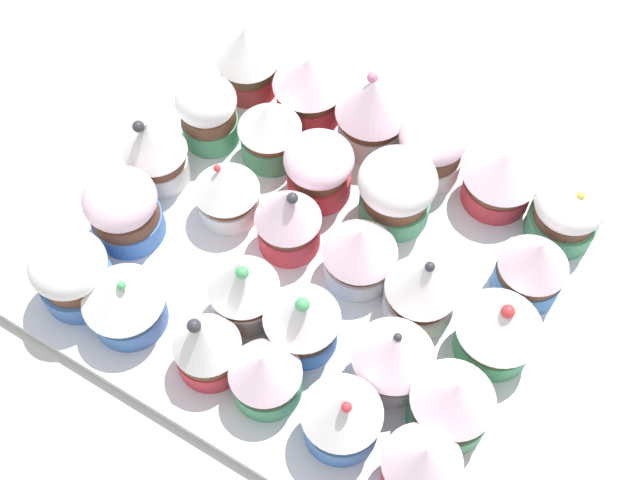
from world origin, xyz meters
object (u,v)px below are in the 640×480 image
Objects in this scene: cupcake_16 at (498,329)px; cupcake_17 at (208,111)px; cupcake_22 at (247,58)px; cupcake_26 at (501,176)px; cupcake_15 at (424,285)px; cupcake_23 at (310,85)px; cupcake_21 at (533,267)px; cupcake_1 at (123,300)px; cupcake_12 at (225,193)px; cupcake_20 at (397,190)px; cupcake_13 at (289,217)px; cupcake_19 at (319,169)px; cupcake_3 at (265,374)px; cupcake_0 at (72,272)px; cupcake_2 at (206,344)px; cupcake_8 at (302,318)px; cupcake_24 at (372,111)px; cupcake_6 at (123,208)px; cupcake_9 at (393,356)px; cupcake_7 at (243,286)px; cupcake_10 at (452,402)px; cupcake_5 at (422,463)px; cupcake_14 at (360,251)px; cupcake_27 at (566,212)px; cupcake_25 at (431,147)px; baking_tray at (320,261)px; cupcake_4 at (342,415)px; cupcake_18 at (270,130)px; cupcake_11 at (153,152)px.

cupcake_16 is 31.86cm from cupcake_17.
cupcake_22 is 1.15× the size of cupcake_26.
cupcake_17 is at bearing 166.82° from cupcake_15.
cupcake_21 is at bearing -15.42° from cupcake_23.
cupcake_1 is 23.57cm from cupcake_15.
cupcake_12 is 0.82× the size of cupcake_15.
cupcake_20 is at bearing 150.06° from cupcake_16.
cupcake_1 is 24.13cm from cupcake_20.
cupcake_13 reaches higher than cupcake_19.
cupcake_0 is at bearing -177.52° from cupcake_3.
cupcake_21 is (12.80, -0.85, -0.18)cm from cupcake_20.
cupcake_2 is 26.49cm from cupcake_21.
cupcake_8 is 20.92cm from cupcake_24.
cupcake_22 is at bearing 132.29° from cupcake_8.
cupcake_20 is (18.57, 20.11, 0.31)cm from cupcake_0.
cupcake_6 is 1.02× the size of cupcake_26.
cupcake_9 is at bearing 38.38° from cupcake_3.
cupcake_7 is 1.16× the size of cupcake_9.
cupcake_16 and cupcake_23 have the same top height.
cupcake_17 is (-12.79, 18.58, 0.05)cm from cupcake_2.
cupcake_23 reaches higher than cupcake_19.
cupcake_10 is at bearing 12.42° from cupcake_1.
cupcake_3 is 0.80× the size of cupcake_15.
cupcake_5 is 17.66cm from cupcake_14.
cupcake_8 reaches higher than cupcake_12.
cupcake_27 is at bearing 19.14° from cupcake_19.
cupcake_25 is at bearing -1.99° from cupcake_24.
cupcake_4 is (9.06, -12.12, 4.34)cm from baking_tray.
cupcake_13 is 1.15× the size of cupcake_26.
cupcake_27 is at bearing 39.15° from cupcake_0.
cupcake_8 is 1.22× the size of cupcake_25.
cupcake_2 is at bearing -116.12° from cupcake_26.
cupcake_9 and cupcake_18 have the same top height.
cupcake_5 is 0.82× the size of cupcake_24.
cupcake_25 is (0.22, 12.40, -0.06)cm from cupcake_14.
cupcake_15 is at bearing -26.87° from cupcake_22.
cupcake_24 reaches higher than cupcake_0.
cupcake_9 is (-5.56, 6.09, -0.10)cm from cupcake_5.
cupcake_6 is at bearing -91.09° from cupcake_17.
cupcake_19 is (13.02, 6.25, -0.61)cm from cupcake_11.
cupcake_14 is at bearing 65.57° from cupcake_2.
cupcake_13 is (-5.56, 12.27, 0.67)cm from cupcake_3.
cupcake_2 reaches higher than cupcake_6.
cupcake_22 is 13.08cm from cupcake_24.
cupcake_11 is (-19.16, 11.85, 0.76)cm from cupcake_3.
cupcake_4 is 1.13× the size of cupcake_14.
cupcake_2 and cupcake_4 have the same top height.
cupcake_7 is 23.78cm from cupcake_22.
cupcake_4 is 6.06cm from cupcake_9.
cupcake_23 is (6.34, 26.16, 0.35)cm from cupcake_0.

